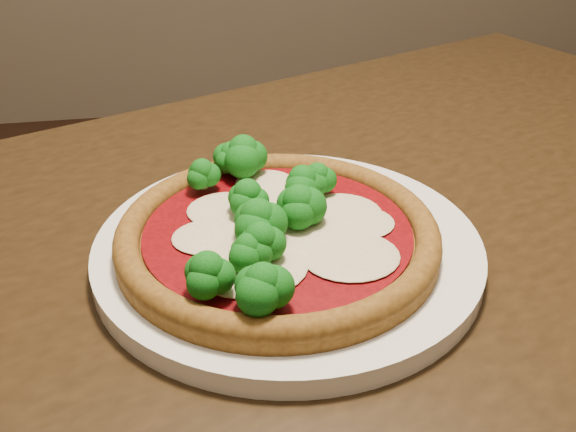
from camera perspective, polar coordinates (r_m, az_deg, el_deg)
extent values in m
cube|color=black|center=(0.61, 4.06, -1.78)|extent=(1.43, 1.15, 0.04)
cylinder|color=black|center=(1.34, 15.62, -1.93)|extent=(0.06, 0.06, 0.71)
cylinder|color=white|center=(0.54, 0.00, -2.79)|extent=(0.33, 0.33, 0.02)
cylinder|color=brown|center=(0.53, -0.91, -2.02)|extent=(0.26, 0.26, 0.01)
torus|color=brown|center=(0.52, -0.92, -1.38)|extent=(0.27, 0.27, 0.02)
cylinder|color=maroon|center=(0.52, -0.92, -1.33)|extent=(0.22, 0.22, 0.00)
ellipsoid|color=beige|center=(0.53, -0.92, -0.51)|extent=(0.11, 0.10, 0.01)
ellipsoid|color=beige|center=(0.52, -7.14, -1.83)|extent=(0.06, 0.05, 0.00)
ellipsoid|color=beige|center=(0.48, -3.40, -4.45)|extent=(0.09, 0.08, 0.01)
ellipsoid|color=beige|center=(0.49, 5.59, -3.52)|extent=(0.08, 0.07, 0.01)
ellipsoid|color=beige|center=(0.57, -0.36, 1.95)|extent=(0.06, 0.05, 0.00)
ellipsoid|color=beige|center=(0.53, 6.46, -0.57)|extent=(0.06, 0.05, 0.00)
ellipsoid|color=beige|center=(0.59, -2.06, 3.03)|extent=(0.05, 0.05, 0.00)
ellipsoid|color=beige|center=(0.55, -5.56, 0.61)|extent=(0.07, 0.06, 0.01)
ellipsoid|color=beige|center=(0.54, 4.47, 0.25)|extent=(0.08, 0.07, 0.01)
ellipsoid|color=beige|center=(0.53, -0.19, -0.65)|extent=(0.12, 0.10, 0.01)
ellipsoid|color=#137A19|center=(0.44, -7.18, -4.88)|extent=(0.04, 0.04, 0.04)
ellipsoid|color=#137A19|center=(0.47, -3.51, -2.96)|extent=(0.04, 0.04, 0.03)
ellipsoid|color=#137A19|center=(0.51, 0.97, 1.13)|extent=(0.05, 0.05, 0.04)
ellipsoid|color=#137A19|center=(0.49, -2.70, -0.25)|extent=(0.05, 0.05, 0.04)
ellipsoid|color=#137A19|center=(0.53, -3.60, 1.85)|extent=(0.04, 0.04, 0.03)
ellipsoid|color=#137A19|center=(0.56, 2.62, 3.52)|extent=(0.04, 0.04, 0.03)
ellipsoid|color=#137A19|center=(0.58, -7.65, 3.90)|extent=(0.04, 0.04, 0.03)
ellipsoid|color=#137A19|center=(0.43, -2.24, -6.05)|extent=(0.04, 0.04, 0.04)
ellipsoid|color=#137A19|center=(0.55, 1.28, 3.09)|extent=(0.04, 0.04, 0.04)
ellipsoid|color=#137A19|center=(0.60, -5.04, 5.42)|extent=(0.04, 0.04, 0.03)
ellipsoid|color=#137A19|center=(0.47, -2.46, -2.19)|extent=(0.04, 0.04, 0.04)
ellipsoid|color=#137A19|center=(0.60, -3.98, 5.67)|extent=(0.05, 0.05, 0.04)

